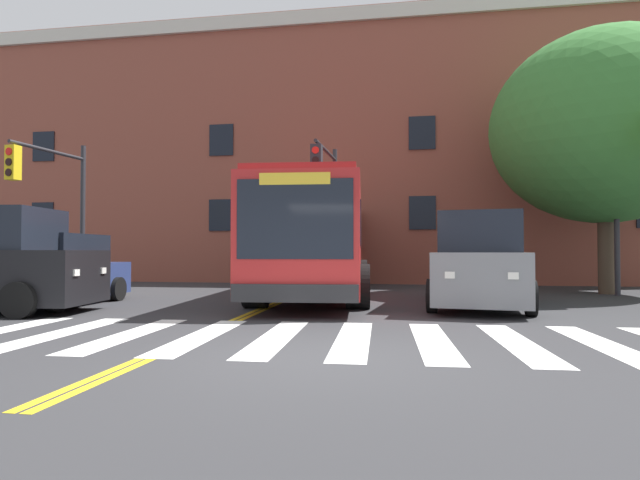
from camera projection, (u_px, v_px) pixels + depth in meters
name	position (u px, v px, depth m)	size (l,w,h in m)	color
ground_plane	(315.00, 356.00, 6.53)	(120.00, 120.00, 0.00)	#303033
crosswalk	(314.00, 338.00, 7.86)	(11.64, 3.87, 0.01)	white
lane_line_yellow_inner	(323.00, 283.00, 21.99)	(0.12, 36.00, 0.01)	gold
lane_line_yellow_outer	(326.00, 283.00, 21.96)	(0.12, 36.00, 0.01)	gold
city_bus	(319.00, 240.00, 15.57)	(3.53, 11.68, 3.20)	#B22323
car_navy_near_lane	(56.00, 273.00, 12.65)	(2.25, 4.49, 1.82)	navy
car_grey_far_lane	(478.00, 263.00, 12.38)	(2.78, 5.23, 2.30)	slate
car_tan_behind_bus	(327.00, 263.00, 25.06)	(2.29, 4.31, 1.71)	tan
traffic_light_near_corner	(632.00, 174.00, 14.23)	(0.59, 3.38, 5.26)	#28282D
traffic_light_far_corner	(54.00, 190.00, 15.81)	(0.59, 3.01, 5.00)	#28282D
traffic_light_overhead	(328.00, 190.00, 16.93)	(0.44, 3.38, 5.13)	#28282D
street_tree_curbside_large	(604.00, 127.00, 16.29)	(7.92, 7.58, 8.58)	#4C3D2D
building_facade	(330.00, 161.00, 25.35)	(32.94, 7.84, 11.98)	brown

